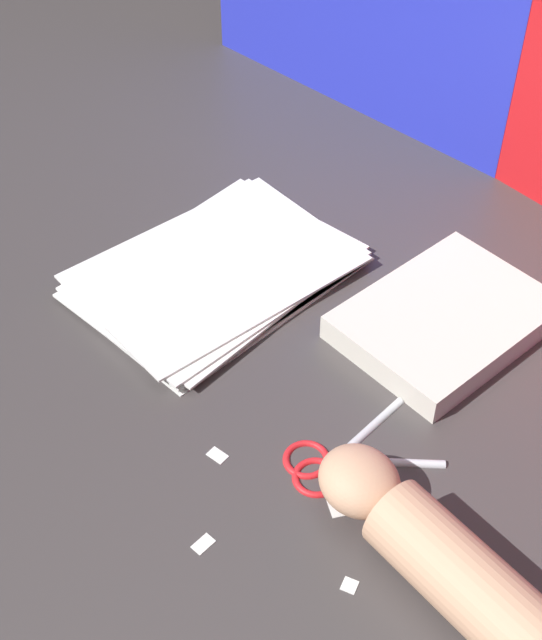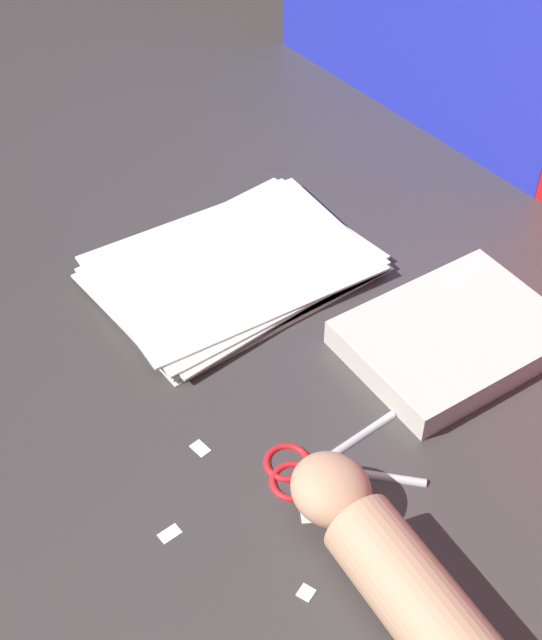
% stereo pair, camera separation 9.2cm
% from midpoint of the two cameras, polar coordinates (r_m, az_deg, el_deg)
% --- Properties ---
extents(ground_plane, '(6.00, 6.00, 0.00)m').
position_cam_midpoint_polar(ground_plane, '(0.96, -2.98, -2.47)').
color(ground_plane, '#3D3838').
extents(paper_stack, '(0.24, 0.33, 0.02)m').
position_cam_midpoint_polar(paper_stack, '(1.05, -5.95, 2.95)').
color(paper_stack, white).
rests_on(paper_stack, ground_plane).
extents(book_closed, '(0.18, 0.23, 0.03)m').
position_cam_midpoint_polar(book_closed, '(0.99, 8.52, -0.08)').
color(book_closed, silver).
rests_on(book_closed, ground_plane).
extents(scissors, '(0.13, 0.16, 0.01)m').
position_cam_midpoint_polar(scissors, '(0.87, 1.17, -8.97)').
color(scissors, silver).
rests_on(scissors, ground_plane).
extents(hand_forearm, '(0.34, 0.10, 0.07)m').
position_cam_midpoint_polar(hand_forearm, '(0.77, 9.25, -16.65)').
color(hand_forearm, tan).
rests_on(hand_forearm, ground_plane).
extents(paper_scrap_near, '(0.01, 0.02, 0.00)m').
position_cam_midpoint_polar(paper_scrap_near, '(0.83, -7.63, -14.20)').
color(paper_scrap_near, white).
rests_on(paper_scrap_near, ground_plane).
extents(paper_scrap_mid, '(0.02, 0.01, 0.00)m').
position_cam_midpoint_polar(paper_scrap_mid, '(0.88, -6.47, -8.75)').
color(paper_scrap_mid, white).
rests_on(paper_scrap_mid, ground_plane).
extents(paper_scrap_far, '(0.02, 0.02, 0.00)m').
position_cam_midpoint_polar(paper_scrap_far, '(0.80, 1.65, -16.81)').
color(paper_scrap_far, white).
rests_on(paper_scrap_far, ground_plane).
extents(paper_scrap_side, '(0.03, 0.02, 0.00)m').
position_cam_midpoint_polar(paper_scrap_side, '(0.84, 1.07, -12.04)').
color(paper_scrap_side, white).
rests_on(paper_scrap_side, ground_plane).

